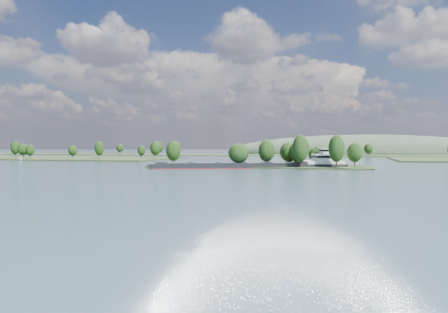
% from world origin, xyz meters
% --- Properties ---
extents(ground, '(1800.00, 1800.00, 0.00)m').
position_xyz_m(ground, '(0.00, 120.00, 0.00)').
color(ground, '#314655').
rests_on(ground, ground).
extents(tree_island, '(100.00, 32.69, 15.12)m').
position_xyz_m(tree_island, '(6.68, 178.91, 4.06)').
color(tree_island, '#233216').
rests_on(tree_island, ground).
extents(back_shoreline, '(900.00, 60.00, 15.51)m').
position_xyz_m(back_shoreline, '(8.76, 399.80, 0.74)').
color(back_shoreline, '#233216').
rests_on(back_shoreline, ground).
extents(hill_west, '(320.00, 160.00, 44.00)m').
position_xyz_m(hill_west, '(60.00, 500.00, 0.00)').
color(hill_west, '#33452F').
rests_on(hill_west, ground).
extents(cargo_barge, '(84.92, 38.96, 11.71)m').
position_xyz_m(cargo_barge, '(3.32, 171.80, 1.48)').
color(cargo_barge, black).
rests_on(cargo_barge, ground).
extents(motorboat, '(6.10, 4.89, 2.24)m').
position_xyz_m(motorboat, '(-163.29, 218.60, 1.12)').
color(motorboat, white).
rests_on(motorboat, ground).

